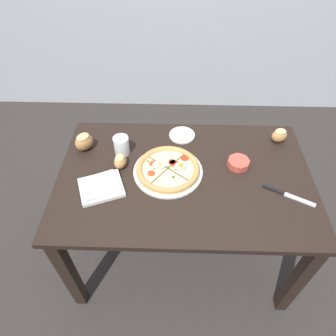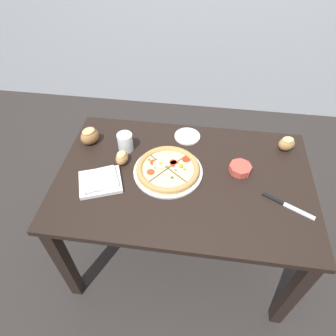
% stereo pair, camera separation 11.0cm
% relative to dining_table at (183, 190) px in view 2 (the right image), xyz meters
% --- Properties ---
extents(ground_plane, '(12.00, 12.00, 0.00)m').
position_rel_dining_table_xyz_m(ground_plane, '(0.00, 0.00, -0.62)').
color(ground_plane, '#2D2826').
extents(dining_table, '(1.26, 0.81, 0.73)m').
position_rel_dining_table_xyz_m(dining_table, '(0.00, 0.00, 0.00)').
color(dining_table, black).
rests_on(dining_table, ground_plane).
extents(pizza, '(0.35, 0.35, 0.05)m').
position_rel_dining_table_xyz_m(pizza, '(-0.08, 0.02, 0.12)').
color(pizza, white).
rests_on(pizza, dining_table).
extents(ramekin_bowl, '(0.11, 0.11, 0.04)m').
position_rel_dining_table_xyz_m(ramekin_bowl, '(0.27, 0.07, 0.12)').
color(ramekin_bowl, '#C64C3D').
rests_on(ramekin_bowl, dining_table).
extents(napkin_folded, '(0.25, 0.23, 0.04)m').
position_rel_dining_table_xyz_m(napkin_folded, '(-0.40, -0.10, 0.12)').
color(napkin_folded, silver).
rests_on(napkin_folded, dining_table).
extents(bread_piece_near, '(0.07, 0.09, 0.07)m').
position_rel_dining_table_xyz_m(bread_piece_near, '(-0.33, 0.05, 0.14)').
color(bread_piece_near, '#B27F47').
rests_on(bread_piece_near, dining_table).
extents(bread_piece_mid, '(0.13, 0.13, 0.09)m').
position_rel_dining_table_xyz_m(bread_piece_mid, '(-0.54, 0.18, 0.15)').
color(bread_piece_mid, '#A3703D').
rests_on(bread_piece_mid, dining_table).
extents(bread_piece_far, '(0.11, 0.09, 0.08)m').
position_rel_dining_table_xyz_m(bread_piece_far, '(0.52, 0.27, 0.15)').
color(bread_piece_far, '#B27F47').
rests_on(bread_piece_far, dining_table).
extents(knife_main, '(0.23, 0.13, 0.01)m').
position_rel_dining_table_xyz_m(knife_main, '(0.48, -0.12, 0.11)').
color(knife_main, silver).
rests_on(knife_main, dining_table).
extents(water_glass, '(0.08, 0.08, 0.10)m').
position_rel_dining_table_xyz_m(water_glass, '(-0.33, 0.16, 0.15)').
color(water_glass, white).
rests_on(water_glass, dining_table).
extents(side_saucer, '(0.14, 0.14, 0.01)m').
position_rel_dining_table_xyz_m(side_saucer, '(-0.01, 0.30, 0.11)').
color(side_saucer, white).
rests_on(side_saucer, dining_table).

